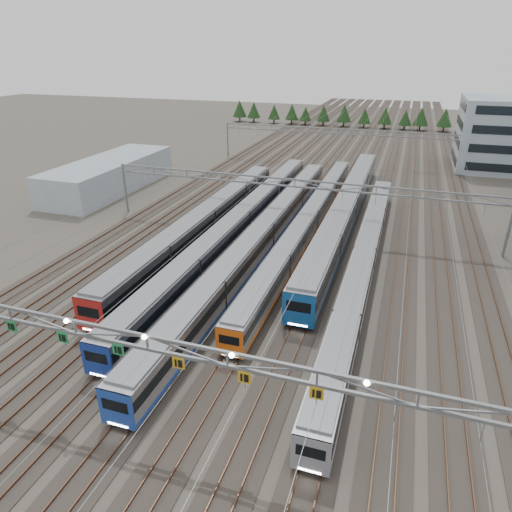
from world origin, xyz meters
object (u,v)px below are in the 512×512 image
(train_a, at_px, (205,222))
(train_d, at_px, (309,220))
(gantry_mid, at_px, (295,189))
(west_shed, at_px, (110,175))
(train_b, at_px, (241,222))
(gantry_near, at_px, (146,346))
(train_c, at_px, (264,234))
(train_f, at_px, (364,259))
(train_e, at_px, (346,209))
(gantry_far, at_px, (342,136))

(train_a, bearing_deg, train_d, 25.77)
(gantry_mid, bearing_deg, west_shed, 164.79)
(train_b, distance_m, gantry_near, 37.18)
(train_c, xyz_separation_m, train_f, (13.50, -3.38, -0.15))
(gantry_near, distance_m, gantry_mid, 40.12)
(train_a, xyz_separation_m, train_b, (4.50, 2.27, -0.22))
(train_c, height_order, gantry_near, gantry_near)
(train_f, bearing_deg, train_c, 165.95)
(train_b, bearing_deg, gantry_mid, 29.96)
(train_e, bearing_deg, gantry_mid, -139.45)
(gantry_mid, bearing_deg, train_a, -151.28)
(train_c, relative_size, train_f, 1.13)
(train_d, distance_m, west_shed, 41.71)
(gantry_mid, bearing_deg, train_f, -43.60)
(train_a, xyz_separation_m, train_d, (13.50, 6.52, -0.41))
(train_f, bearing_deg, gantry_far, 101.42)
(train_d, bearing_deg, gantry_mid, -171.09)
(train_f, distance_m, gantry_mid, 16.17)
(train_f, xyz_separation_m, gantry_mid, (-11.25, 10.71, 4.47))
(train_b, height_order, train_f, train_b)
(train_b, xyz_separation_m, west_shed, (-31.48, 14.28, 0.71))
(train_b, xyz_separation_m, train_f, (18.00, -6.82, -0.17))
(gantry_mid, distance_m, gantry_far, 45.00)
(train_f, bearing_deg, gantry_near, -111.02)
(train_b, bearing_deg, gantry_near, -79.52)
(train_d, distance_m, gantry_mid, 5.04)
(gantry_mid, bearing_deg, train_b, -150.04)
(gantry_far, height_order, west_shed, gantry_far)
(train_d, bearing_deg, train_e, 50.31)
(train_f, bearing_deg, west_shed, 156.90)
(train_f, bearing_deg, train_d, 129.12)
(gantry_near, distance_m, west_shed, 63.46)
(gantry_near, bearing_deg, train_c, 93.84)
(train_a, xyz_separation_m, gantry_mid, (11.25, 6.16, 4.08))
(train_b, xyz_separation_m, train_c, (4.50, -3.44, -0.02))
(gantry_mid, bearing_deg, train_d, 8.91)
(gantry_far, bearing_deg, train_c, -92.46)
(train_d, height_order, gantry_far, gantry_far)
(train_f, relative_size, west_shed, 2.01)
(gantry_mid, bearing_deg, train_c, -107.06)
(west_shed, bearing_deg, train_b, -24.41)
(train_e, bearing_deg, gantry_far, 99.76)
(train_d, relative_size, gantry_near, 1.13)
(train_e, height_order, gantry_far, gantry_far)
(train_d, xyz_separation_m, gantry_mid, (-2.25, -0.35, 4.49))
(train_b, height_order, west_shed, west_shed)
(gantry_far, bearing_deg, gantry_mid, -90.00)
(train_c, relative_size, train_d, 1.07)
(train_f, xyz_separation_m, gantry_near, (-11.30, -29.41, 5.17))
(train_d, bearing_deg, gantry_far, 92.88)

